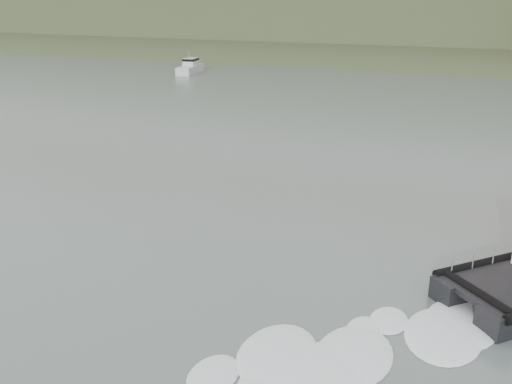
% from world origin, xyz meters
% --- Properties ---
extents(ground, '(400.00, 400.00, 0.00)m').
position_xyz_m(ground, '(0.00, 0.00, 0.00)').
color(ground, slate).
rests_on(ground, ground).
extents(headlands, '(500.00, 105.36, 27.12)m').
position_xyz_m(headlands, '(0.00, 125.50, 7.05)').
color(headlands, '#384829').
rests_on(headlands, ground).
extents(motorboat, '(2.82, 6.45, 3.43)m').
position_xyz_m(motorboat, '(-32.62, 59.98, 0.86)').
color(motorboat, silver).
rests_on(motorboat, ground).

